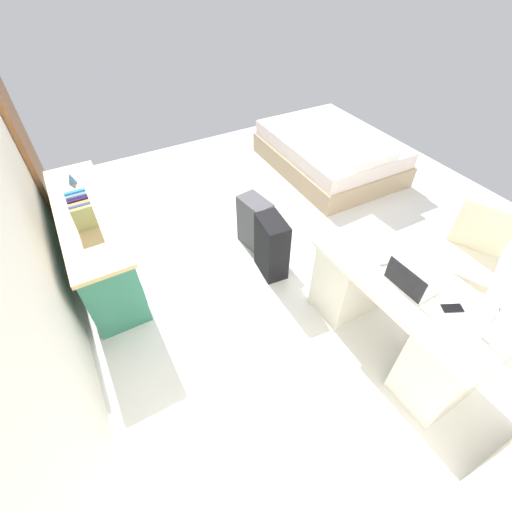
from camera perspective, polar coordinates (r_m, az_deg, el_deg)
The scene contains 15 objects.
ground_plane at distance 3.90m, azimuth 5.93°, elevation 1.01°, with size 5.85×5.85×0.00m, color silver.
wall_back at distance 2.65m, azimuth -35.60°, elevation 6.51°, with size 4.85×0.10×2.76m, color white.
door_wooden at distance 4.48m, azimuth -33.52°, elevation 15.68°, with size 0.88×0.05×2.04m, color brown.
desk at distance 3.03m, azimuth 21.60°, elevation -8.38°, with size 1.46×0.71×0.76m.
office_chair at distance 3.66m, azimuth 30.45°, elevation -0.88°, with size 0.61×0.61×0.94m.
credenza at distance 3.77m, azimuth -24.36°, elevation 2.20°, with size 1.80×0.48×0.73m.
bed at distance 5.26m, azimuth 11.77°, elevation 15.99°, with size 1.93×1.44×0.58m.
suitcase_black at distance 3.45m, azimuth 2.52°, elevation 1.47°, with size 0.36×0.22×0.64m, color black.
suitcase_spare_grey at distance 3.77m, azimuth -0.18°, elevation 5.31°, with size 0.36×0.22×0.58m, color #4C4C51.
laptop at distance 2.69m, azimuth 23.31°, elevation -3.90°, with size 0.32×0.23×0.21m.
computer_mouse at distance 2.83m, azimuth 19.88°, elevation -0.76°, with size 0.06×0.10×0.03m, color white.
cell_phone_near_laptop at distance 2.72m, azimuth 29.00°, elevation -7.32°, with size 0.07×0.14×0.01m, color black.
desk_lamp at distance 2.48m, azimuth 33.80°, elevation -6.98°, with size 0.16×0.11×0.34m.
book_row at distance 3.37m, azimuth -26.20°, elevation 6.59°, with size 0.28×0.17×0.23m.
figurine_small at distance 3.98m, azimuth -27.56°, elevation 10.98°, with size 0.08×0.08×0.11m, color #4C7FBF.
Camera 1 is at (-2.27, 1.74, 2.66)m, focal length 24.90 mm.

